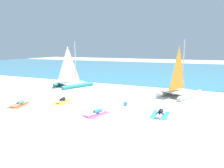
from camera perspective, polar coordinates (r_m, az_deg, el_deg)
name	(u,v)px	position (r m, az deg, el deg)	size (l,w,h in m)	color
ground_plane	(129,87)	(23.10, 5.01, -0.86)	(120.00, 120.00, 0.00)	white
ocean_water	(161,69)	(43.31, 13.93, 4.16)	(120.00, 40.00, 0.05)	teal
sailboat_teal	(72,80)	(23.66, -11.45, 1.17)	(3.98, 4.72, 5.26)	teal
sailboat_white	(179,88)	(19.61, 18.85, -1.06)	(3.96, 4.73, 5.28)	white
towel_leftmost	(19,105)	(17.43, -25.36, -5.54)	(1.10, 1.90, 0.01)	#EA5933
sunbather_leftmost	(19,103)	(17.45, -25.28, -5.09)	(0.84, 1.54, 0.30)	#3FB28C
towel_center_left	(62,102)	(17.25, -14.38, -5.00)	(1.10, 1.90, 0.01)	yellow
sunbather_center_left	(62,100)	(17.28, -14.31, -4.54)	(0.76, 1.55, 0.30)	black
towel_center_right	(95,114)	(13.76, -4.80, -8.65)	(1.10, 1.90, 0.01)	#D84C99
sunbather_center_right	(96,112)	(13.76, -4.61, -8.09)	(0.83, 1.54, 0.30)	#268CCC
towel_rightmost	(160,115)	(13.93, 13.66, -8.68)	(1.10, 1.90, 0.01)	#338CD8
sunbather_rightmost	(160,113)	(13.95, 13.73, -8.10)	(0.55, 1.56, 0.30)	black
beach_ball	(126,103)	(15.69, 3.95, -5.64)	(0.32, 0.32, 0.32)	#337FE5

